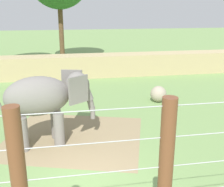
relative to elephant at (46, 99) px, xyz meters
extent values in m
plane|color=#759956|center=(1.21, -2.86, -1.81)|extent=(120.00, 120.00, 0.00)
cube|color=#937F5B|center=(0.99, 0.30, -1.80)|extent=(6.50, 6.02, 0.01)
cube|color=tan|center=(1.21, 10.73, -1.00)|extent=(36.00, 1.80, 1.62)
cylinder|color=gray|center=(0.32, 0.42, -1.16)|extent=(0.41, 0.41, 1.30)
cylinder|color=gray|center=(0.43, -0.29, -1.16)|extent=(0.41, 0.41, 1.30)
cylinder|color=gray|center=(-0.99, 0.20, -1.16)|extent=(0.41, 0.41, 1.30)
cylinder|color=gray|center=(-0.88, -0.51, -1.16)|extent=(0.41, 0.41, 1.30)
ellipsoid|color=gray|center=(-0.28, -0.05, 0.12)|extent=(2.60, 1.68, 1.49)
ellipsoid|color=gray|center=(1.21, 0.20, 0.38)|extent=(1.08, 1.16, 1.07)
cube|color=gray|center=(1.03, 0.74, 0.38)|extent=(0.83, 0.31, 1.02)
cube|color=gray|center=(1.21, -0.36, 0.38)|extent=(0.74, 0.55, 1.02)
cylinder|color=gray|center=(1.61, 0.27, 0.00)|extent=(0.50, 0.37, 0.58)
cylinder|color=gray|center=(1.72, 0.29, -0.41)|extent=(0.36, 0.29, 0.55)
cylinder|color=gray|center=(1.79, 0.30, -0.79)|extent=(0.22, 0.22, 0.51)
sphere|color=tan|center=(5.85, 3.99, -1.36)|extent=(0.89, 0.89, 0.89)
cylinder|color=#B7B7BC|center=(1.21, -6.10, 0.57)|extent=(8.70, 0.02, 0.02)
cylinder|color=#B7B7BC|center=(1.21, -6.10, 1.14)|extent=(8.70, 0.02, 0.02)
cylinder|color=#B7B7BC|center=(1.21, -6.10, 1.71)|extent=(8.70, 0.02, 0.02)
cylinder|color=brown|center=(0.70, 16.77, 0.90)|extent=(0.44, 0.44, 5.41)
camera|label=1|loc=(0.71, -10.23, 3.27)|focal=45.01mm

